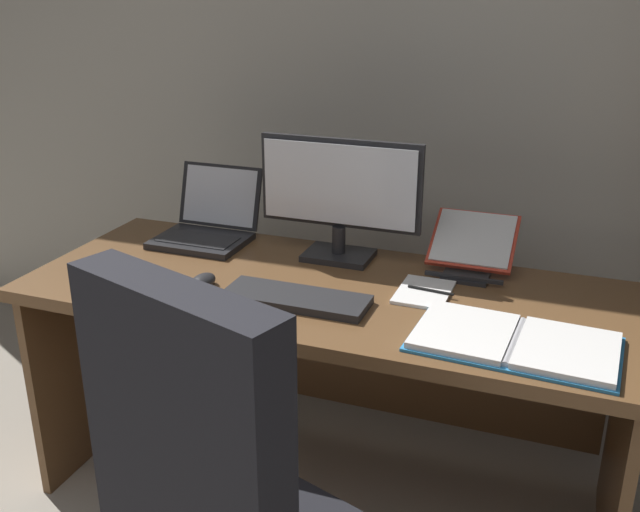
{
  "coord_description": "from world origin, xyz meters",
  "views": [
    {
      "loc": [
        0.76,
        -0.35,
        1.63
      ],
      "look_at": [
        0.07,
        1.47,
        0.87
      ],
      "focal_mm": 40.69,
      "sensor_mm": 36.0,
      "label": 1
    }
  ],
  "objects_px": {
    "monitor": "(340,198)",
    "laptop": "(207,225)",
    "pen": "(431,290)",
    "open_binder": "(514,342)",
    "desk": "(334,335)",
    "reading_stand_with_book": "(472,246)",
    "notepad": "(424,292)",
    "computer_mouse": "(203,281)",
    "keyboard": "(296,298)"
  },
  "relations": [
    {
      "from": "monitor",
      "to": "open_binder",
      "type": "bearing_deg",
      "value": -34.73
    },
    {
      "from": "monitor",
      "to": "laptop",
      "type": "xyz_separation_m",
      "value": [
        -0.49,
        0.01,
        -0.15
      ]
    },
    {
      "from": "reading_stand_with_book",
      "to": "pen",
      "type": "bearing_deg",
      "value": -106.53
    },
    {
      "from": "desk",
      "to": "computer_mouse",
      "type": "xyz_separation_m",
      "value": [
        -0.34,
        -0.22,
        0.22
      ]
    },
    {
      "from": "desk",
      "to": "monitor",
      "type": "xyz_separation_m",
      "value": [
        -0.04,
        0.16,
        0.41
      ]
    },
    {
      "from": "desk",
      "to": "reading_stand_with_book",
      "type": "height_order",
      "value": "reading_stand_with_book"
    },
    {
      "from": "open_binder",
      "to": "desk",
      "type": "bearing_deg",
      "value": 158.46
    },
    {
      "from": "computer_mouse",
      "to": "open_binder",
      "type": "height_order",
      "value": "computer_mouse"
    },
    {
      "from": "open_binder",
      "to": "computer_mouse",
      "type": "bearing_deg",
      "value": -179.74
    },
    {
      "from": "desk",
      "to": "notepad",
      "type": "xyz_separation_m",
      "value": [
        0.29,
        -0.03,
        0.21
      ]
    },
    {
      "from": "keyboard",
      "to": "open_binder",
      "type": "xyz_separation_m",
      "value": [
        0.61,
        -0.05,
        -0.0
      ]
    },
    {
      "from": "desk",
      "to": "open_binder",
      "type": "bearing_deg",
      "value": -24.92
    },
    {
      "from": "reading_stand_with_book",
      "to": "open_binder",
      "type": "distance_m",
      "value": 0.53
    },
    {
      "from": "reading_stand_with_book",
      "to": "pen",
      "type": "distance_m",
      "value": 0.27
    },
    {
      "from": "keyboard",
      "to": "reading_stand_with_book",
      "type": "relative_size",
      "value": 1.53
    },
    {
      "from": "desk",
      "to": "pen",
      "type": "bearing_deg",
      "value": -5.51
    },
    {
      "from": "notepad",
      "to": "keyboard",
      "type": "bearing_deg",
      "value": -150.4
    },
    {
      "from": "laptop",
      "to": "open_binder",
      "type": "height_order",
      "value": "laptop"
    },
    {
      "from": "notepad",
      "to": "pen",
      "type": "relative_size",
      "value": 1.5
    },
    {
      "from": "laptop",
      "to": "pen",
      "type": "relative_size",
      "value": 2.24
    },
    {
      "from": "reading_stand_with_book",
      "to": "desk",
      "type": "bearing_deg",
      "value": -150.12
    },
    {
      "from": "desk",
      "to": "notepad",
      "type": "distance_m",
      "value": 0.36
    },
    {
      "from": "desk",
      "to": "monitor",
      "type": "bearing_deg",
      "value": 104.26
    },
    {
      "from": "monitor",
      "to": "laptop",
      "type": "height_order",
      "value": "monitor"
    },
    {
      "from": "computer_mouse",
      "to": "notepad",
      "type": "distance_m",
      "value": 0.66
    },
    {
      "from": "keyboard",
      "to": "computer_mouse",
      "type": "xyz_separation_m",
      "value": [
        -0.3,
        0.0,
        0.01
      ]
    },
    {
      "from": "open_binder",
      "to": "notepad",
      "type": "bearing_deg",
      "value": 143.69
    },
    {
      "from": "notepad",
      "to": "pen",
      "type": "xyz_separation_m",
      "value": [
        0.02,
        0.0,
        0.01
      ]
    },
    {
      "from": "desk",
      "to": "pen",
      "type": "distance_m",
      "value": 0.38
    },
    {
      "from": "laptop",
      "to": "computer_mouse",
      "type": "xyz_separation_m",
      "value": [
        0.19,
        -0.38,
        -0.03
      ]
    },
    {
      "from": "keyboard",
      "to": "open_binder",
      "type": "bearing_deg",
      "value": -4.65
    },
    {
      "from": "computer_mouse",
      "to": "pen",
      "type": "distance_m",
      "value": 0.68
    },
    {
      "from": "desk",
      "to": "reading_stand_with_book",
      "type": "xyz_separation_m",
      "value": [
        0.38,
        0.22,
        0.28
      ]
    },
    {
      "from": "pen",
      "to": "monitor",
      "type": "bearing_deg",
      "value": 151.57
    },
    {
      "from": "keyboard",
      "to": "open_binder",
      "type": "height_order",
      "value": "same"
    },
    {
      "from": "laptop",
      "to": "computer_mouse",
      "type": "bearing_deg",
      "value": -63.15
    },
    {
      "from": "keyboard",
      "to": "computer_mouse",
      "type": "distance_m",
      "value": 0.3
    },
    {
      "from": "laptop",
      "to": "computer_mouse",
      "type": "relative_size",
      "value": 3.02
    },
    {
      "from": "monitor",
      "to": "pen",
      "type": "bearing_deg",
      "value": -28.43
    },
    {
      "from": "reading_stand_with_book",
      "to": "open_binder",
      "type": "relative_size",
      "value": 0.52
    },
    {
      "from": "reading_stand_with_book",
      "to": "notepad",
      "type": "distance_m",
      "value": 0.28
    },
    {
      "from": "computer_mouse",
      "to": "reading_stand_with_book",
      "type": "relative_size",
      "value": 0.38
    },
    {
      "from": "reading_stand_with_book",
      "to": "open_binder",
      "type": "xyz_separation_m",
      "value": [
        0.19,
        -0.49,
        -0.06
      ]
    },
    {
      "from": "open_binder",
      "to": "notepad",
      "type": "height_order",
      "value": "open_binder"
    },
    {
      "from": "monitor",
      "to": "open_binder",
      "type": "height_order",
      "value": "monitor"
    },
    {
      "from": "monitor",
      "to": "keyboard",
      "type": "height_order",
      "value": "monitor"
    },
    {
      "from": "laptop",
      "to": "reading_stand_with_book",
      "type": "bearing_deg",
      "value": 3.34
    },
    {
      "from": "reading_stand_with_book",
      "to": "notepad",
      "type": "relative_size",
      "value": 1.3
    },
    {
      "from": "monitor",
      "to": "laptop",
      "type": "relative_size",
      "value": 1.71
    },
    {
      "from": "laptop",
      "to": "computer_mouse",
      "type": "distance_m",
      "value": 0.43
    }
  ]
}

